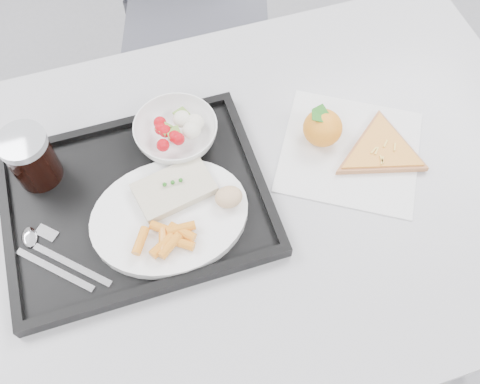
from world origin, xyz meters
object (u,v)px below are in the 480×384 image
table (243,210)px  tray (137,202)px  salad_bowl (176,133)px  dinner_plate (170,216)px  tangerine (323,128)px  cola_glass (31,157)px  pizza_slice (381,150)px

table → tray: size_ratio=2.67×
salad_bowl → table: bearing=-58.3°
dinner_plate → tangerine: size_ratio=3.17×
cola_glass → salad_bowl: bearing=-0.6°
dinner_plate → tangerine: bearing=15.3°
cola_glass → pizza_slice: bearing=-12.7°
tray → salad_bowl: size_ratio=2.96×
table → salad_bowl: salad_bowl is taller
dinner_plate → cola_glass: 0.26m
table → salad_bowl: size_ratio=7.89×
tray → table: bearing=-10.4°
table → tray: tray is taller
salad_bowl → pizza_slice: bearing=-20.7°
dinner_plate → tangerine: (0.31, 0.09, 0.01)m
table → cola_glass: bearing=157.5°
table → pizza_slice: size_ratio=5.05×
tangerine → pizza_slice: size_ratio=0.36×
dinner_plate → cola_glass: bearing=141.7°
table → tangerine: bearing=21.0°
tray → salad_bowl: 0.15m
table → pizza_slice: pizza_slice is taller
dinner_plate → tray: bearing=133.0°
salad_bowl → tray: bearing=-134.6°
salad_bowl → pizza_slice: (0.35, -0.13, -0.03)m
table → cola_glass: size_ratio=11.11×
tray → cola_glass: 0.19m
cola_glass → tangerine: bearing=-8.0°
cola_glass → tangerine: cola_glass is taller
tray → pizza_slice: size_ratio=1.90×
tray → dinner_plate: (0.05, -0.05, 0.02)m
tangerine → table: bearing=-159.0°
dinner_plate → pizza_slice: (0.41, 0.02, -0.01)m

